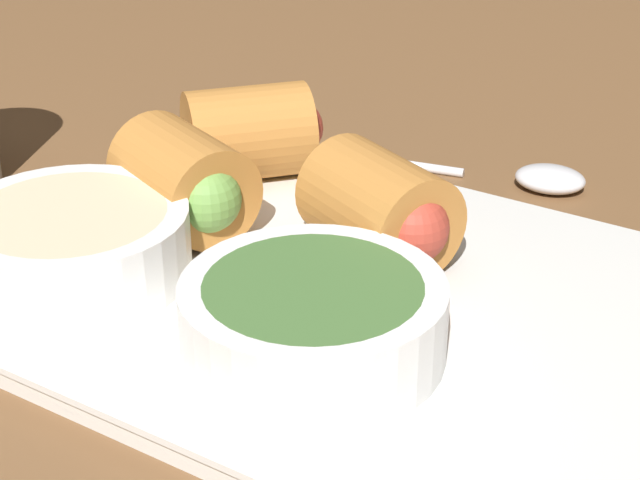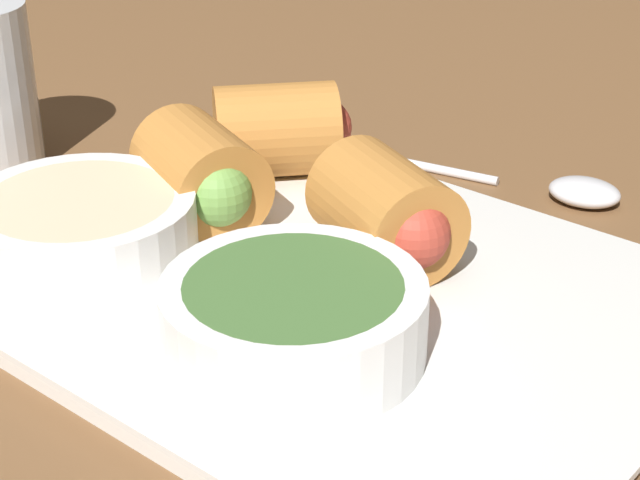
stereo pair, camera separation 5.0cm
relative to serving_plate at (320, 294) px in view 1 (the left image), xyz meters
The scene contains 8 objects.
table_surface 2.84cm from the serving_plate, behind, with size 180.00×140.00×2.00cm.
serving_plate is the anchor object (origin of this frame).
roll_front_left 4.55cm from the serving_plate, 114.03° to the right, with size 7.48×6.75×4.71cm.
roll_front_right 8.26cm from the serving_plate, ahead, with size 7.42×6.61×4.71cm.
roll_back_left 11.74cm from the serving_plate, 40.93° to the right, with size 7.58×7.70×4.71cm.
dipping_bowl_near 6.16cm from the serving_plate, 119.95° to the left, with size 9.96×9.96×3.00cm.
dipping_bowl_far 10.70cm from the serving_plate, 30.52° to the left, with size 9.96×9.96×3.00cm.
spoon 16.69cm from the serving_plate, 97.41° to the right, with size 16.87×5.14×1.29cm.
Camera 1 is at (-18.93, 33.05, 25.93)cm, focal length 60.00 mm.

